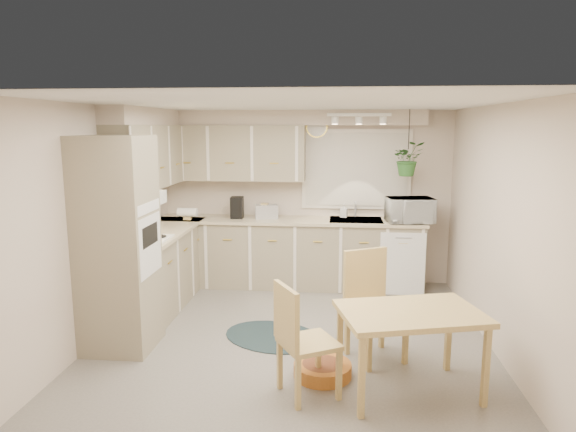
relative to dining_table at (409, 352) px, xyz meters
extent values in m
plane|color=slate|center=(-1.05, 1.01, -0.35)|extent=(4.20, 4.20, 0.00)
plane|color=silver|center=(-1.05, 1.01, 2.05)|extent=(4.20, 4.20, 0.00)
cube|color=#C2B1A0|center=(-1.05, 3.11, 0.85)|extent=(4.00, 0.04, 2.40)
cube|color=#C2B1A0|center=(-1.05, -1.09, 0.85)|extent=(4.00, 0.04, 2.40)
cube|color=#C2B1A0|center=(-3.05, 1.01, 0.85)|extent=(0.04, 4.20, 2.40)
cube|color=#C2B1A0|center=(0.95, 1.01, 0.85)|extent=(0.04, 4.20, 2.40)
cube|color=gray|center=(-2.75, 1.89, 0.10)|extent=(0.60, 1.85, 0.90)
cube|color=gray|center=(-1.25, 2.81, 0.10)|extent=(3.60, 0.60, 0.90)
cube|color=#C0B28C|center=(-2.74, 1.89, 0.57)|extent=(0.64, 1.89, 0.04)
cube|color=#C0B28C|center=(-1.25, 2.80, 0.57)|extent=(3.64, 0.64, 0.04)
cube|color=gray|center=(-2.73, 0.64, 0.70)|extent=(0.65, 0.65, 2.10)
cube|color=silver|center=(-2.41, 0.64, 0.70)|extent=(0.02, 0.56, 0.58)
cube|color=gray|center=(-2.88, 2.01, 1.47)|extent=(0.35, 2.00, 0.75)
cube|color=gray|center=(-2.05, 2.94, 1.47)|extent=(2.00, 0.35, 0.75)
cube|color=#C2B1A0|center=(-2.90, 2.01, 1.95)|extent=(0.30, 2.00, 0.20)
cube|color=#C2B1A0|center=(-1.25, 2.96, 1.95)|extent=(3.60, 0.30, 0.20)
cube|color=silver|center=(-2.73, 1.31, 0.59)|extent=(0.52, 0.58, 0.02)
cube|color=silver|center=(-2.75, 1.31, 1.05)|extent=(0.40, 0.60, 0.14)
cube|color=silver|center=(-0.35, 3.08, 1.25)|extent=(1.40, 0.02, 1.00)
cube|color=beige|center=(-0.35, 3.09, 1.25)|extent=(1.50, 0.02, 1.10)
cube|color=#B1B3BA|center=(-0.35, 2.81, 0.55)|extent=(0.70, 0.48, 0.10)
cube|color=silver|center=(0.25, 2.50, 0.07)|extent=(0.58, 0.02, 0.83)
cube|color=silver|center=(-0.35, 2.56, 1.98)|extent=(0.80, 0.04, 0.04)
cylinder|color=#E9CD52|center=(-0.90, 3.08, 1.83)|extent=(0.30, 0.03, 0.30)
cube|color=tan|center=(0.00, 0.00, 0.00)|extent=(1.28, 1.01, 0.71)
cube|color=tan|center=(-0.82, -0.12, 0.12)|extent=(0.60, 0.60, 0.95)
cube|color=tan|center=(-0.22, 0.60, 0.16)|extent=(0.65, 0.65, 1.03)
ellipsoid|color=black|center=(-1.26, 1.01, -0.35)|extent=(1.31, 1.17, 0.01)
cylinder|color=#AD5E22|center=(-0.71, 0.20, -0.29)|extent=(0.68, 0.68, 0.12)
imported|color=silver|center=(0.34, 2.71, 0.78)|extent=(0.63, 0.41, 0.40)
imported|color=silver|center=(-0.51, 2.96, 0.63)|extent=(0.13, 0.21, 0.09)
imported|color=#295C25|center=(0.29, 2.71, 1.37)|extent=(0.48, 0.51, 0.35)
cube|color=black|center=(-1.98, 2.81, 0.73)|extent=(0.18, 0.21, 0.29)
cube|color=#B1B3BA|center=(-1.57, 2.83, 0.68)|extent=(0.34, 0.23, 0.19)
cube|color=tan|center=(-1.60, 2.86, 0.69)|extent=(0.10, 0.10, 0.20)
camera|label=1|loc=(-0.61, -4.04, 1.82)|focal=32.00mm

